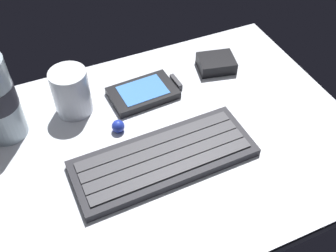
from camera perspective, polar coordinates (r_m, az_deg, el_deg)
ground_plane at (r=68.03cm, az=0.08°, el=-2.43°), size 64.00×48.00×2.80cm
keyboard at (r=63.68cm, az=-0.58°, el=-4.55°), size 29.26×11.70×1.70cm
handheld_device at (r=74.64cm, az=-3.12°, el=4.85°), size 13.11×8.28×1.50cm
juice_cup at (r=71.45cm, az=-13.51°, el=4.51°), size 6.40×6.40×8.50cm
charger_block at (r=80.85cm, az=6.85°, el=8.81°), size 8.06×7.01×2.40cm
trackball_mouse at (r=68.32cm, az=-7.08°, el=-0.02°), size 2.20×2.20×2.20cm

